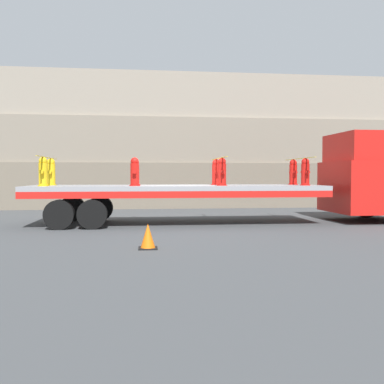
{
  "coord_description": "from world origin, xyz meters",
  "views": [
    {
      "loc": [
        -1.1,
        -13.63,
        1.55
      ],
      "look_at": [
        0.47,
        0.0,
        1.01
      ],
      "focal_mm": 40.0,
      "sensor_mm": 36.0,
      "label": 1
    }
  ],
  "objects": [
    {
      "name": "fire_hydrant_red_far_2",
      "position": [
        1.34,
        0.55,
        1.64
      ],
      "size": [
        0.33,
        0.52,
        0.86
      ],
      "color": "red",
      "rests_on": "flatbed_trailer"
    },
    {
      "name": "fire_hydrant_red_near_3",
      "position": [
        4.03,
        -0.55,
        1.64
      ],
      "size": [
        0.33,
        0.52,
        0.86
      ],
      "color": "red",
      "rests_on": "flatbed_trailer"
    },
    {
      "name": "cargo_strap_front",
      "position": [
        4.03,
        0.0,
        2.1
      ],
      "size": [
        0.05,
        2.7,
        0.01
      ],
      "color": "yellow",
      "rests_on": "fire_hydrant_red_near_3"
    },
    {
      "name": "flatbed_trailer",
      "position": [
        -0.59,
        0.0,
        1.0
      ],
      "size": [
        9.26,
        2.6,
        1.22
      ],
      "color": "gray",
      "rests_on": "ground_plane"
    },
    {
      "name": "cargo_strap_rear",
      "position": [
        -4.03,
        0.0,
        2.1
      ],
      "size": [
        0.05,
        2.7,
        0.01
      ],
      "color": "yellow",
      "rests_on": "fire_hydrant_yellow_near_0"
    },
    {
      "name": "fire_hydrant_yellow_far_0",
      "position": [
        -4.03,
        0.55,
        1.64
      ],
      "size": [
        0.33,
        0.52,
        0.86
      ],
      "color": "gold",
      "rests_on": "flatbed_trailer"
    },
    {
      "name": "truck_cab",
      "position": [
        6.61,
        0.0,
        1.47
      ],
      "size": [
        2.72,
        2.7,
        2.94
      ],
      "color": "red",
      "rests_on": "ground_plane"
    },
    {
      "name": "fire_hydrant_red_far_1",
      "position": [
        -1.34,
        0.55,
        1.64
      ],
      "size": [
        0.33,
        0.52,
        0.86
      ],
      "color": "red",
      "rests_on": "flatbed_trailer"
    },
    {
      "name": "cargo_strap_middle",
      "position": [
        1.34,
        0.0,
        2.1
      ],
      "size": [
        0.05,
        2.7,
        0.01
      ],
      "color": "yellow",
      "rests_on": "fire_hydrant_red_near_2"
    },
    {
      "name": "fire_hydrant_red_near_2",
      "position": [
        1.34,
        -0.55,
        1.64
      ],
      "size": [
        0.33,
        0.52,
        0.86
      ],
      "color": "red",
      "rests_on": "flatbed_trailer"
    },
    {
      "name": "fire_hydrant_red_far_3",
      "position": [
        4.03,
        0.55,
        1.64
      ],
      "size": [
        0.33,
        0.52,
        0.86
      ],
      "color": "red",
      "rests_on": "flatbed_trailer"
    },
    {
      "name": "traffic_cone",
      "position": [
        -1.0,
        -4.64,
        0.26
      ],
      "size": [
        0.4,
        0.4,
        0.53
      ],
      "color": "black",
      "rests_on": "ground_plane"
    },
    {
      "name": "rock_cliff",
      "position": [
        0.0,
        7.66,
        3.19
      ],
      "size": [
        60.0,
        3.3,
        6.39
      ],
      "color": "#706656",
      "rests_on": "ground_plane"
    },
    {
      "name": "ground_plane",
      "position": [
        0.0,
        0.0,
        0.0
      ],
      "size": [
        120.0,
        120.0,
        0.0
      ],
      "primitive_type": "plane",
      "color": "#3F4244"
    },
    {
      "name": "fire_hydrant_red_near_1",
      "position": [
        -1.34,
        -0.55,
        1.64
      ],
      "size": [
        0.33,
        0.52,
        0.86
      ],
      "color": "red",
      "rests_on": "flatbed_trailer"
    },
    {
      "name": "fire_hydrant_yellow_near_0",
      "position": [
        -4.03,
        -0.55,
        1.64
      ],
      "size": [
        0.33,
        0.52,
        0.86
      ],
      "color": "gold",
      "rests_on": "flatbed_trailer"
    }
  ]
}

